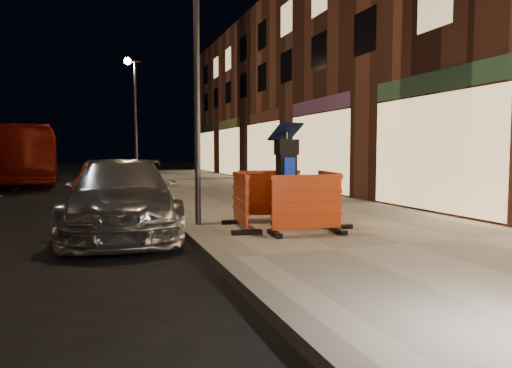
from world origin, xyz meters
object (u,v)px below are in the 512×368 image
object	(u,v)px
barrier_front	(307,205)
car_red	(110,206)
barrier_bldgside	(329,198)
car_silver	(124,233)
bus_doubledecker	(30,184)
barrier_kerbside	(240,201)
parking_kiosk	(286,178)
barrier_back	(269,195)

from	to	relation	value
barrier_front	car_red	size ratio (longest dim) A/B	0.34
barrier_bldgside	car_silver	distance (m)	4.23
bus_doubledecker	barrier_kerbside	bearing A→B (deg)	-75.03
car_silver	bus_doubledecker	world-z (taller)	bus_doubledecker
parking_kiosk	barrier_kerbside	size ratio (longest dim) A/B	1.40
parking_kiosk	car_silver	world-z (taller)	parking_kiosk
parking_kiosk	barrier_back	bearing A→B (deg)	99.01
barrier_front	barrier_kerbside	world-z (taller)	same
barrier_front	car_red	bearing A→B (deg)	118.41
bus_doubledecker	barrier_back	bearing A→B (deg)	-71.03
barrier_front	barrier_kerbside	size ratio (longest dim) A/B	1.00
barrier_front	car_red	distance (m)	7.72
car_red	barrier_back	bearing A→B (deg)	-48.47
barrier_back	car_red	world-z (taller)	barrier_back
car_red	bus_doubledecker	distance (m)	11.41
barrier_front	bus_doubledecker	bearing A→B (deg)	114.62
barrier_kerbside	barrier_bldgside	world-z (taller)	same
barrier_back	car_red	size ratio (longest dim) A/B	0.34
barrier_kerbside	barrier_front	bearing A→B (deg)	-127.99
barrier_kerbside	bus_doubledecker	xyz separation A→B (m)	(-5.76, 16.90, -0.69)
car_silver	barrier_front	bearing A→B (deg)	-30.68
barrier_front	barrier_back	distance (m)	1.90
bus_doubledecker	car_silver	bearing A→B (deg)	-80.78
car_silver	bus_doubledecker	size ratio (longest dim) A/B	0.49
barrier_back	bus_doubledecker	world-z (taller)	bus_doubledecker
barrier_kerbside	parking_kiosk	bearing A→B (deg)	-82.99
barrier_back	barrier_kerbside	distance (m)	1.34
parking_kiosk	barrier_kerbside	world-z (taller)	parking_kiosk
barrier_bldgside	barrier_kerbside	bearing A→B (deg)	101.01
barrier_bldgside	bus_doubledecker	size ratio (longest dim) A/B	0.13
barrier_back	car_silver	bearing A→B (deg)	-171.95
car_silver	barrier_kerbside	bearing A→B (deg)	-24.92
barrier_kerbside	bus_doubledecker	size ratio (longest dim) A/B	0.13
barrier_back	barrier_bldgside	size ratio (longest dim) A/B	1.00
barrier_front	car_red	xyz separation A→B (m)	(-3.18, 7.00, -0.69)
barrier_back	bus_doubledecker	size ratio (longest dim) A/B	0.13
barrier_kerbside	car_red	bearing A→B (deg)	27.21
barrier_bldgside	car_silver	xyz separation A→B (m)	(-4.01, 1.16, -0.69)
parking_kiosk	car_red	xyz separation A→B (m)	(-3.18, 6.05, -1.11)
barrier_back	car_silver	xyz separation A→B (m)	(-3.06, 0.21, -0.69)
barrier_kerbside	car_red	distance (m)	6.48
barrier_bldgside	car_silver	bearing A→B (deg)	84.84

